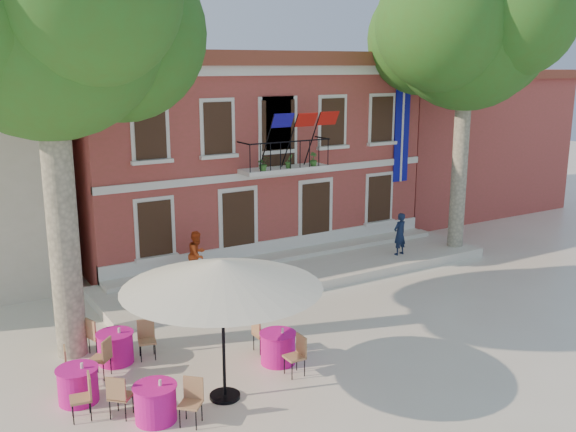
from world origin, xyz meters
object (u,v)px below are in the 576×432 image
(patio_umbrella, at_px, (222,274))
(cafe_table_0, at_px, (78,383))
(plane_tree_west, at_px, (45,21))
(cafe_table_2, at_px, (155,401))
(plane_tree_east, at_px, (468,33))
(cafe_table_3, at_px, (115,346))
(pedestrian_navy, at_px, (400,234))
(cafe_table_1, at_px, (278,346))
(pedestrian_orange, at_px, (197,254))

(patio_umbrella, xyz_separation_m, cafe_table_0, (-2.74, 1.47, -2.39))
(plane_tree_west, height_order, cafe_table_2, plane_tree_west)
(plane_tree_east, xyz_separation_m, cafe_table_3, (-13.82, -2.49, -7.70))
(pedestrian_navy, xyz_separation_m, cafe_table_1, (-7.85, -4.71, -0.65))
(plane_tree_east, xyz_separation_m, cafe_table_0, (-15.04, -3.91, -7.70))
(patio_umbrella, distance_m, cafe_table_2, 2.87)
(plane_tree_east, xyz_separation_m, cafe_table_1, (-10.47, -4.52, -7.70))
(pedestrian_navy, height_order, cafe_table_1, pedestrian_navy)
(pedestrian_orange, relative_size, cafe_table_0, 0.79)
(cafe_table_3, bearing_deg, pedestrian_navy, 13.40)
(plane_tree_east, relative_size, cafe_table_2, 6.52)
(pedestrian_orange, relative_size, cafe_table_1, 0.80)
(pedestrian_orange, distance_m, cafe_table_2, 8.14)
(plane_tree_west, bearing_deg, cafe_table_3, -53.31)
(pedestrian_navy, relative_size, cafe_table_0, 0.79)
(plane_tree_east, distance_m, cafe_table_2, 16.80)
(cafe_table_0, bearing_deg, plane_tree_east, 14.55)
(cafe_table_1, distance_m, cafe_table_3, 3.92)
(pedestrian_orange, distance_m, cafe_table_1, 6.17)
(pedestrian_navy, bearing_deg, cafe_table_0, 9.11)
(pedestrian_navy, xyz_separation_m, cafe_table_3, (-11.20, -2.67, -0.64))
(patio_umbrella, relative_size, pedestrian_orange, 2.73)
(plane_tree_east, distance_m, cafe_table_3, 16.01)
(cafe_table_1, xyz_separation_m, cafe_table_2, (-3.42, -0.96, 0.00))
(cafe_table_0, distance_m, cafe_table_2, 1.95)
(patio_umbrella, distance_m, cafe_table_3, 4.05)
(patio_umbrella, xyz_separation_m, pedestrian_navy, (9.68, 5.56, -1.74))
(plane_tree_east, bearing_deg, cafe_table_2, -158.46)
(patio_umbrella, relative_size, cafe_table_3, 2.31)
(cafe_table_0, bearing_deg, cafe_table_1, -7.68)
(pedestrian_navy, height_order, cafe_table_0, pedestrian_navy)
(cafe_table_0, bearing_deg, pedestrian_orange, 46.95)
(plane_tree_west, relative_size, cafe_table_1, 5.64)
(plane_tree_east, distance_m, cafe_table_1, 13.76)
(cafe_table_1, bearing_deg, patio_umbrella, -154.95)
(plane_tree_west, height_order, patio_umbrella, plane_tree_west)
(cafe_table_2, bearing_deg, patio_umbrella, 3.60)
(plane_tree_west, relative_size, pedestrian_orange, 7.01)
(cafe_table_3, bearing_deg, cafe_table_1, -31.29)
(pedestrian_orange, height_order, cafe_table_0, pedestrian_orange)
(plane_tree_west, xyz_separation_m, pedestrian_orange, (4.69, 3.02, -6.90))
(plane_tree_east, distance_m, cafe_table_0, 17.35)
(plane_tree_east, height_order, cafe_table_1, plane_tree_east)
(cafe_table_3, bearing_deg, plane_tree_east, 10.20)
(pedestrian_navy, relative_size, pedestrian_orange, 1.00)
(cafe_table_2, xyz_separation_m, cafe_table_3, (0.07, 2.99, 0.01))
(patio_umbrella, relative_size, cafe_table_2, 2.50)
(plane_tree_east, height_order, pedestrian_navy, plane_tree_east)
(pedestrian_navy, height_order, cafe_table_2, pedestrian_navy)
(patio_umbrella, xyz_separation_m, cafe_table_2, (-1.59, -0.10, -2.39))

